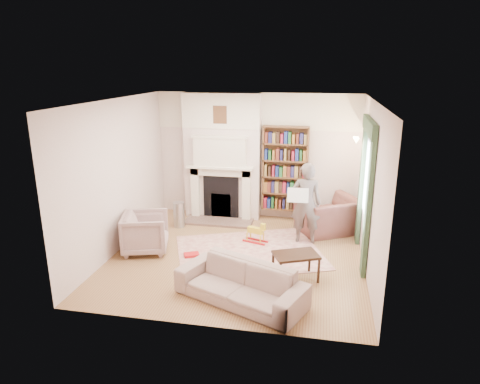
% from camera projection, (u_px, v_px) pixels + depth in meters
% --- Properties ---
extents(floor, '(4.50, 4.50, 0.00)m').
position_uv_depth(floor, '(237.00, 256.00, 7.87)').
color(floor, brown).
rests_on(floor, ground).
extents(ceiling, '(4.50, 4.50, 0.00)m').
position_uv_depth(ceiling, '(237.00, 101.00, 7.07)').
color(ceiling, white).
rests_on(ceiling, wall_back).
extents(wall_back, '(4.50, 0.00, 4.50)m').
position_uv_depth(wall_back, '(257.00, 156.00, 9.58)').
color(wall_back, white).
rests_on(wall_back, floor).
extents(wall_front, '(4.50, 0.00, 4.50)m').
position_uv_depth(wall_front, '(202.00, 229.00, 5.35)').
color(wall_front, white).
rests_on(wall_front, floor).
extents(wall_left, '(0.00, 4.50, 4.50)m').
position_uv_depth(wall_left, '(118.00, 176.00, 7.88)').
color(wall_left, white).
rests_on(wall_left, floor).
extents(wall_right, '(0.00, 4.50, 4.50)m').
position_uv_depth(wall_right, '(371.00, 189.00, 7.06)').
color(wall_right, white).
rests_on(wall_right, floor).
extents(fireplace, '(1.70, 0.58, 2.80)m').
position_uv_depth(fireplace, '(222.00, 157.00, 9.54)').
color(fireplace, white).
rests_on(fireplace, floor).
extents(bookcase, '(1.00, 0.24, 1.85)m').
position_uv_depth(bookcase, '(285.00, 169.00, 9.41)').
color(bookcase, brown).
rests_on(bookcase, floor).
extents(window, '(0.02, 0.90, 1.30)m').
position_uv_depth(window, '(368.00, 180.00, 7.42)').
color(window, silver).
rests_on(window, wall_right).
extents(curtain_left, '(0.07, 0.32, 2.40)m').
position_uv_depth(curtain_left, '(368.00, 206.00, 6.84)').
color(curtain_left, '#2C432B').
rests_on(curtain_left, floor).
extents(curtain_right, '(0.07, 0.32, 2.40)m').
position_uv_depth(curtain_right, '(361.00, 183.00, 8.16)').
color(curtain_right, '#2C432B').
rests_on(curtain_right, floor).
extents(pelmet, '(0.09, 1.70, 0.24)m').
position_uv_depth(pelmet, '(370.00, 126.00, 7.17)').
color(pelmet, '#2C432B').
rests_on(pelmet, wall_right).
extents(wall_sconce, '(0.20, 0.24, 0.24)m').
position_uv_depth(wall_sconce, '(354.00, 143.00, 8.37)').
color(wall_sconce, gold).
rests_on(wall_sconce, wall_right).
extents(rug, '(3.17, 2.83, 0.01)m').
position_uv_depth(rug, '(249.00, 252.00, 8.00)').
color(rug, beige).
rests_on(rug, floor).
extents(armchair_reading, '(1.50, 1.44, 0.75)m').
position_uv_depth(armchair_reading, '(328.00, 215.00, 8.86)').
color(armchair_reading, '#512E2B').
rests_on(armchair_reading, floor).
extents(armchair_left, '(1.00, 0.99, 0.74)m').
position_uv_depth(armchair_left, '(145.00, 233.00, 7.96)').
color(armchair_left, '#C0B19E').
rests_on(armchair_left, floor).
extents(sofa, '(2.10, 1.47, 0.57)m').
position_uv_depth(sofa, '(241.00, 283.00, 6.29)').
color(sofa, '#B6AC96').
rests_on(sofa, floor).
extents(man_reading, '(0.61, 0.42, 1.61)m').
position_uv_depth(man_reading, '(306.00, 203.00, 8.26)').
color(man_reading, '#564A45').
rests_on(man_reading, floor).
extents(newspaper, '(0.40, 0.13, 0.27)m').
position_uv_depth(newspaper, '(298.00, 195.00, 8.03)').
color(newspaper, silver).
rests_on(newspaper, man_reading).
extents(coffee_table, '(0.82, 0.69, 0.45)m').
position_uv_depth(coffee_table, '(296.00, 267.00, 6.94)').
color(coffee_table, black).
rests_on(coffee_table, floor).
extents(paraffin_heater, '(0.31, 0.31, 0.55)m').
position_uv_depth(paraffin_heater, '(179.00, 215.00, 9.20)').
color(paraffin_heater, '#A1A3A8').
rests_on(paraffin_heater, floor).
extents(rocking_horse, '(0.52, 0.33, 0.42)m').
position_uv_depth(rocking_horse, '(255.00, 233.00, 8.38)').
color(rocking_horse, gold).
rests_on(rocking_horse, rug).
extents(board_game, '(0.39, 0.39, 0.03)m').
position_uv_depth(board_game, '(223.00, 259.00, 7.68)').
color(board_game, '#C9CA47').
rests_on(board_game, rug).
extents(game_box_lid, '(0.32, 0.28, 0.05)m').
position_uv_depth(game_box_lid, '(192.00, 255.00, 7.82)').
color(game_box_lid, '#B61417').
rests_on(game_box_lid, rug).
extents(comic_annuals, '(0.59, 0.37, 0.02)m').
position_uv_depth(comic_annuals, '(247.00, 267.00, 7.38)').
color(comic_annuals, red).
rests_on(comic_annuals, rug).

